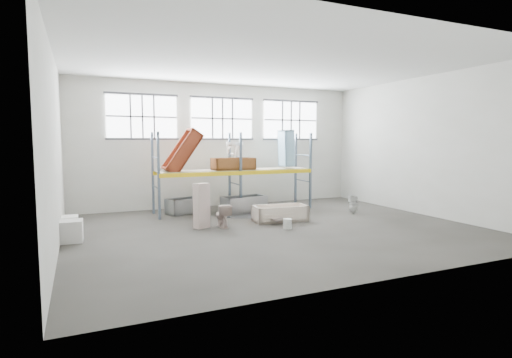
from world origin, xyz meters
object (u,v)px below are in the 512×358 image
toilet_white (353,204)px  bucket (287,224)px  steel_tub_left (187,205)px  rust_tub_flat (233,164)px  blue_tub_upright (286,148)px  cistern_tall (202,206)px  steel_tub_right (244,204)px  carton_near (69,231)px  toilet_beige (222,215)px  bathtub_beige (280,213)px

toilet_white → bucket: 3.76m
steel_tub_left → rust_tub_flat: rust_tub_flat is taller
rust_tub_flat → blue_tub_upright: blue_tub_upright is taller
rust_tub_flat → bucket: bearing=-83.2°
toilet_white → steel_tub_left: toilet_white is taller
toilet_white → rust_tub_flat: rust_tub_flat is taller
cistern_tall → blue_tub_upright: (4.24, 2.45, 1.70)m
steel_tub_right → blue_tub_upright: blue_tub_upright is taller
carton_near → steel_tub_left: bearing=37.4°
bucket → carton_near: (-6.09, 0.90, 0.13)m
blue_tub_upright → steel_tub_right: bearing=-168.5°
toilet_beige → toilet_white: bearing=-176.2°
steel_tub_right → cistern_tall: bearing=-137.6°
steel_tub_right → rust_tub_flat: rust_tub_flat is taller
toilet_white → steel_tub_right: size_ratio=0.43×
toilet_white → steel_tub_right: (-3.63, 1.88, -0.05)m
toilet_white → steel_tub_right: toilet_white is taller
rust_tub_flat → bucket: 3.96m
blue_tub_upright → rust_tub_flat: bearing=-178.4°
rust_tub_flat → bucket: rust_tub_flat is taller
bathtub_beige → bucket: size_ratio=5.78×
bathtub_beige → steel_tub_right: (-0.48, 2.05, 0.04)m
bucket → carton_near: bearing=171.6°
bathtub_beige → carton_near: 6.46m
blue_tub_upright → bathtub_beige: bearing=-121.8°
toilet_beige → bucket: (1.74, -1.06, -0.21)m
bucket → carton_near: carton_near is taller
steel_tub_right → steel_tub_left: bearing=160.5°
blue_tub_upright → carton_near: bearing=-161.1°
steel_tub_left → steel_tub_right: (2.00, -0.71, 0.02)m
cistern_tall → toilet_white: cistern_tall is taller
cistern_tall → steel_tub_left: size_ratio=0.91×
blue_tub_upright → toilet_white: bearing=-54.6°
cistern_tall → rust_tub_flat: size_ratio=0.88×
cistern_tall → bucket: cistern_tall is taller
bathtub_beige → cistern_tall: bearing=-174.2°
bathtub_beige → blue_tub_upright: bearing=64.0°
steel_tub_right → rust_tub_flat: (-0.30, 0.34, 1.52)m
steel_tub_left → blue_tub_upright: 4.54m
steel_tub_left → cistern_tall: bearing=-95.0°
toilet_beige → rust_tub_flat: (1.32, 2.51, 1.45)m
steel_tub_left → steel_tub_right: 2.12m
steel_tub_right → toilet_white: bearing=-27.4°
cistern_tall → rust_tub_flat: bearing=27.7°
toilet_white → steel_tub_left: 6.20m
steel_tub_left → rust_tub_flat: (1.71, -0.37, 1.54)m
bathtub_beige → steel_tub_left: bearing=137.8°
steel_tub_right → carton_near: steel_tub_right is taller
steel_tub_right → blue_tub_upright: (2.00, 0.41, 2.09)m
toilet_white → carton_near: size_ratio=1.05×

